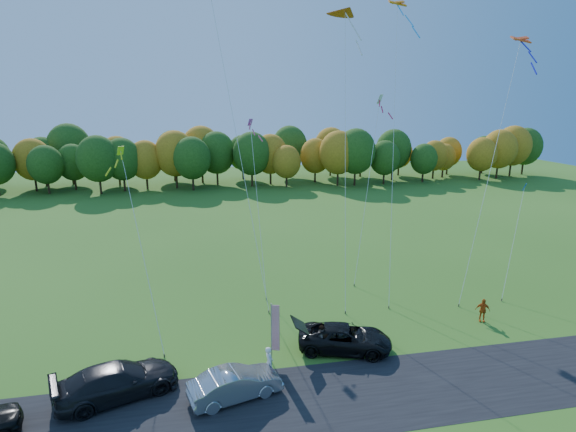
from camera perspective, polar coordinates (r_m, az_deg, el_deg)
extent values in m
plane|color=#2E5F19|center=(27.76, 2.46, -17.27)|extent=(160.00, 160.00, 0.00)
cube|color=black|center=(24.55, 4.77, -22.03)|extent=(90.00, 6.00, 0.01)
imported|color=black|center=(28.11, 7.25, -15.13)|extent=(6.08, 4.13, 1.55)
imported|color=#A5A5A9|center=(24.23, -6.71, -20.41)|extent=(4.96, 2.85, 1.55)
imported|color=black|center=(25.61, -20.87, -18.97)|extent=(6.49, 4.31, 1.75)
imported|color=silver|center=(25.44, -2.41, -18.08)|extent=(0.44, 0.67, 1.82)
imported|color=gray|center=(27.74, 4.35, -15.27)|extent=(0.98, 1.05, 1.72)
imported|color=#BF4F12|center=(33.77, 23.48, -10.92)|extent=(1.04, 0.74, 1.63)
cylinder|color=#999999|center=(26.15, -2.11, -14.71)|extent=(0.06, 0.06, 3.70)
cube|color=red|center=(25.93, -1.60, -14.04)|extent=(0.45, 0.18, 2.78)
cube|color=navy|center=(25.49, -1.63, -11.97)|extent=(0.44, 0.17, 0.72)
cylinder|color=#4C3F33|center=(32.53, -2.44, -12.04)|extent=(0.08, 0.08, 0.20)
cylinder|color=#4C3F33|center=(33.94, 12.67, -11.23)|extent=(0.08, 0.08, 0.20)
cube|color=orange|center=(44.41, 13.74, 24.75)|extent=(3.26, 1.13, 1.24)
cylinder|color=#4C3F33|center=(32.64, 7.29, -12.05)|extent=(0.08, 0.08, 0.20)
cone|color=#B0450B|center=(39.78, 7.28, 24.40)|extent=(2.87, 2.19, 3.14)
cylinder|color=#4C3F33|center=(35.68, 20.86, -10.55)|extent=(0.08, 0.08, 0.20)
cube|color=#FF4B1C|center=(42.56, 27.47, 19.25)|extent=(3.36, 1.17, 1.27)
cylinder|color=#4C3F33|center=(28.47, -15.44, -16.72)|extent=(0.08, 0.08, 0.20)
cube|color=#B2E317|center=(32.33, -20.50, 7.80)|extent=(1.01, 1.01, 1.19)
cylinder|color=#4C3F33|center=(37.22, 8.40, -8.66)|extent=(0.08, 0.08, 0.20)
cube|color=silver|center=(42.15, 11.60, 14.34)|extent=(1.43, 1.43, 1.70)
cylinder|color=#4C3F33|center=(34.46, -2.77, -10.46)|extent=(0.08, 0.08, 0.20)
cube|color=#C742AE|center=(37.79, -4.82, 11.78)|extent=(0.98, 0.98, 1.15)
cylinder|color=#4C3F33|center=(37.84, 25.50, -9.58)|extent=(0.08, 0.08, 0.20)
cube|color=#0C47AA|center=(40.47, 27.84, 3.29)|extent=(0.92, 0.92, 1.08)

